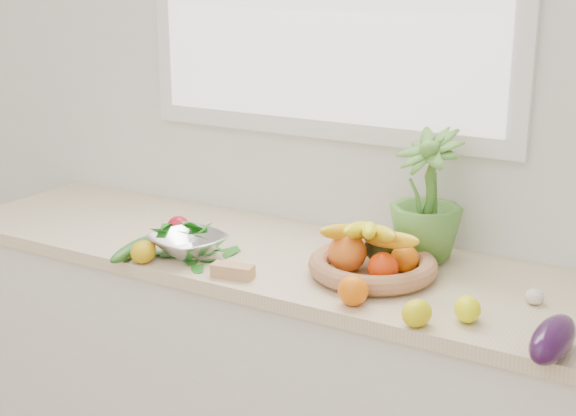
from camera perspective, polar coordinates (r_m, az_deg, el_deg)
The scene contains 18 objects.
back_wall at distance 2.57m, azimuth 2.70°, elevation 8.36°, with size 4.50×0.02×2.70m, color white.
counter_cabinet at distance 2.62m, azimuth -0.74°, elevation -12.81°, with size 2.20×0.58×0.86m, color silver.
countertop at distance 2.43m, azimuth -0.77°, elevation -3.55°, with size 2.24×0.62×0.04m, color beige.
orange_loose at distance 2.04m, azimuth 4.65°, elevation -5.87°, with size 0.08×0.08×0.08m, color orange.
lemon_a at distance 2.36m, azimuth -10.24°, elevation -3.10°, with size 0.07×0.08×0.07m, color gold.
lemon_b at distance 1.95m, azimuth 9.15°, elevation -7.39°, with size 0.07×0.08×0.07m, color yellow.
lemon_c at distance 2.00m, azimuth 12.65°, elevation -7.02°, with size 0.06×0.08×0.06m, color #F2F40D.
apple at distance 2.56m, azimuth -7.80°, elevation -1.35°, with size 0.07×0.07×0.07m, color #B80E23.
ginger at distance 2.23m, azimuth -3.95°, elevation -4.50°, with size 0.12×0.05×0.04m, color tan.
garlic_a at distance 2.19m, azimuth 9.58°, elevation -4.95°, with size 0.05×0.05×0.04m, color white.
garlic_b at distance 2.14m, azimuth 17.13°, elevation -6.04°, with size 0.05×0.05×0.04m, color silver.
garlic_c at distance 2.11m, azimuth 4.70°, elevation -5.61°, with size 0.06×0.06×0.05m, color white.
eggplant at distance 1.87m, azimuth 18.32°, elevation -8.85°, with size 0.08×0.22×0.09m, color #2B0E34.
cucumber at distance 2.43m, azimuth -10.92°, elevation -2.87°, with size 0.04×0.24×0.04m, color #255318.
radish at distance 2.46m, azimuth -9.77°, elevation -2.71°, with size 0.03×0.03×0.03m, color red.
potted_herb at distance 2.32m, azimuth 9.83°, elevation 1.00°, with size 0.21×0.21×0.38m, color #4F8631.
fruit_basket at distance 2.23m, azimuth 5.98°, elevation -3.55°, with size 0.48×0.48×0.19m.
colander_with_spinach at distance 2.38m, azimuth -7.12°, elevation -2.16°, with size 0.26×0.26×0.12m.
Camera 1 is at (1.19, 0.00, 1.72)m, focal length 50.00 mm.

